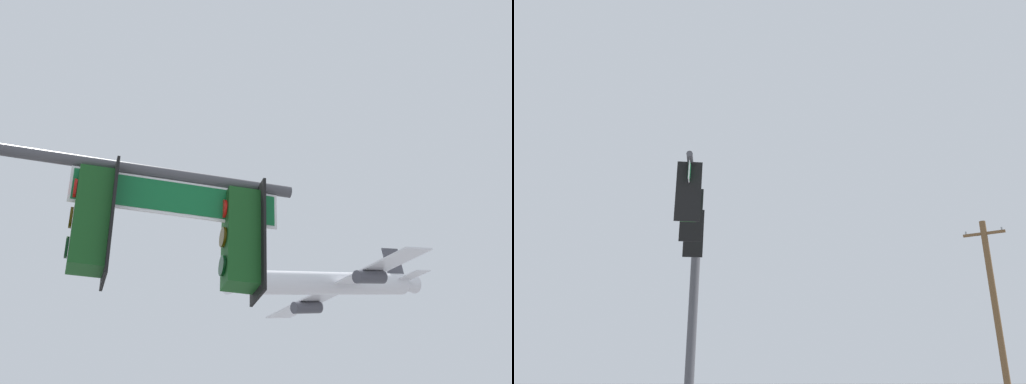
% 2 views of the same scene
% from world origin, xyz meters
% --- Properties ---
extents(airplane, '(33.05, 30.59, 13.48)m').
position_xyz_m(airplane, '(37.44, 68.95, 38.38)').
color(airplane, silver).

